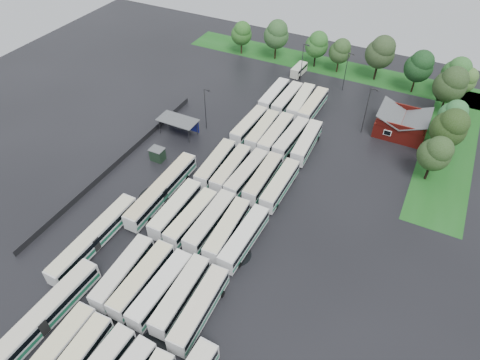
% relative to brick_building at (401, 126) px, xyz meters
% --- Properties ---
extents(ground, '(160.00, 160.00, 0.00)m').
position_rel_brick_building_xyz_m(ground, '(-24.00, -42.77, -1.87)').
color(ground, black).
rests_on(ground, ground).
extents(brick_building, '(10.07, 8.60, 5.39)m').
position_rel_brick_building_xyz_m(brick_building, '(0.00, 0.00, 0.00)').
color(brick_building, maroon).
rests_on(brick_building, ground).
extents(wash_shed, '(8.20, 4.20, 3.58)m').
position_rel_brick_building_xyz_m(wash_shed, '(-41.20, -20.74, 1.12)').
color(wash_shed, '#2D2D30').
rests_on(wash_shed, ground).
extents(utility_hut, '(2.70, 2.20, 2.62)m').
position_rel_brick_building_xyz_m(utility_hut, '(-40.20, -30.17, -0.55)').
color(utility_hut, black).
rests_on(utility_hut, ground).
extents(grass_strip_north, '(80.00, 10.00, 0.01)m').
position_rel_brick_building_xyz_m(grass_strip_north, '(-22.00, 22.03, -1.86)').
color(grass_strip_north, '#165216').
rests_on(grass_strip_north, ground).
extents(grass_strip_east, '(10.00, 50.00, 0.01)m').
position_rel_brick_building_xyz_m(grass_strip_east, '(10.00, 0.03, -1.86)').
color(grass_strip_east, '#165216').
rests_on(grass_strip_east, ground).
extents(west_fence, '(0.10, 50.00, 1.20)m').
position_rel_brick_building_xyz_m(west_fence, '(-46.20, -34.77, -1.27)').
color(west_fence, '#2D2D30').
rests_on(west_fence, ground).
extents(bus_r0c0, '(2.95, 12.39, 3.43)m').
position_rel_brick_building_xyz_m(bus_r0c0, '(-28.31, -68.56, 0.02)').
color(bus_r0c0, silver).
rests_on(bus_r0c0, ground).
extents(bus_r1c0, '(3.12, 12.30, 3.40)m').
position_rel_brick_building_xyz_m(bus_r1c0, '(-28.40, -55.41, 0.00)').
color(bus_r1c0, silver).
rests_on(bus_r1c0, ground).
extents(bus_r1c1, '(2.68, 12.52, 3.48)m').
position_rel_brick_building_xyz_m(bus_r1c1, '(-25.17, -55.21, 0.05)').
color(bus_r1c1, silver).
rests_on(bus_r1c1, ground).
extents(bus_r1c2, '(2.87, 12.42, 3.44)m').
position_rel_brick_building_xyz_m(bus_r1c2, '(-21.93, -55.31, 0.03)').
color(bus_r1c2, silver).
rests_on(bus_r1c2, ground).
extents(bus_r1c3, '(3.03, 12.42, 3.44)m').
position_rel_brick_building_xyz_m(bus_r1c3, '(-18.92, -54.86, 0.02)').
color(bus_r1c3, silver).
rests_on(bus_r1c3, ground).
extents(bus_r1c4, '(3.13, 12.73, 3.52)m').
position_rel_brick_building_xyz_m(bus_r1c4, '(-15.52, -55.52, 0.07)').
color(bus_r1c4, silver).
rests_on(bus_r1c4, ground).
extents(bus_r2c0, '(2.68, 12.48, 3.47)m').
position_rel_brick_building_xyz_m(bus_r2c0, '(-28.57, -41.41, 0.04)').
color(bus_r2c0, silver).
rests_on(bus_r2c0, ground).
extents(bus_r2c1, '(3.08, 12.21, 3.37)m').
position_rel_brick_building_xyz_m(bus_r2c1, '(-25.22, -41.87, -0.01)').
color(bus_r2c1, silver).
rests_on(bus_r2c1, ground).
extents(bus_r2c2, '(2.77, 12.66, 3.52)m').
position_rel_brick_building_xyz_m(bus_r2c2, '(-22.07, -41.29, 0.07)').
color(bus_r2c2, silver).
rests_on(bus_r2c2, ground).
extents(bus_r2c3, '(3.12, 12.42, 3.43)m').
position_rel_brick_building_xyz_m(bus_r2c3, '(-18.82, -41.51, 0.02)').
color(bus_r2c3, silver).
rests_on(bus_r2c3, ground).
extents(bus_r2c4, '(2.94, 12.53, 3.47)m').
position_rel_brick_building_xyz_m(bus_r2c4, '(-15.65, -41.83, 0.04)').
color(bus_r2c4, silver).
rests_on(bus_r2c4, ground).
extents(bus_r3c0, '(3.09, 12.37, 3.42)m').
position_rel_brick_building_xyz_m(bus_r3c0, '(-28.43, -28.12, 0.01)').
color(bus_r3c0, silver).
rests_on(bus_r3c0, ground).
extents(bus_r3c1, '(2.72, 12.10, 3.36)m').
position_rel_brick_building_xyz_m(bus_r3c1, '(-25.20, -28.14, -0.02)').
color(bus_r3c1, silver).
rests_on(bus_r3c1, ground).
extents(bus_r3c2, '(3.15, 12.40, 3.42)m').
position_rel_brick_building_xyz_m(bus_r3c2, '(-22.04, -28.09, 0.02)').
color(bus_r3c2, silver).
rests_on(bus_r3c2, ground).
extents(bus_r3c3, '(2.75, 12.28, 3.41)m').
position_rel_brick_building_xyz_m(bus_r3c3, '(-18.86, -27.83, 0.01)').
color(bus_r3c3, silver).
rests_on(bus_r3c3, ground).
extents(bus_r3c4, '(2.69, 12.21, 3.39)m').
position_rel_brick_building_xyz_m(bus_r3c4, '(-15.45, -28.10, 0.00)').
color(bus_r3c4, silver).
rests_on(bus_r3c4, ground).
extents(bus_r4c0, '(2.97, 12.03, 3.33)m').
position_rel_brick_building_xyz_m(bus_r4c0, '(-28.33, -14.07, -0.04)').
color(bus_r4c0, silver).
rests_on(bus_r4c0, ground).
extents(bus_r4c1, '(2.76, 12.14, 3.37)m').
position_rel_brick_building_xyz_m(bus_r4c1, '(-25.03, -14.57, -0.01)').
color(bus_r4c1, silver).
rests_on(bus_r4c1, ground).
extents(bus_r4c2, '(2.80, 12.61, 3.50)m').
position_rel_brick_building_xyz_m(bus_r4c2, '(-22.02, -14.64, 0.06)').
color(bus_r4c2, silver).
rests_on(bus_r4c2, ground).
extents(bus_r4c3, '(3.20, 12.29, 3.39)m').
position_rel_brick_building_xyz_m(bus_r4c3, '(-18.88, -14.38, -0.00)').
color(bus_r4c3, silver).
rests_on(bus_r4c3, ground).
extents(bus_r4c4, '(3.10, 12.48, 3.45)m').
position_rel_brick_building_xyz_m(bus_r4c4, '(-15.55, -14.28, 0.03)').
color(bus_r4c4, silver).
rests_on(bus_r4c4, ground).
extents(bus_r5c0, '(2.60, 12.09, 3.36)m').
position_rel_brick_building_xyz_m(bus_r5c0, '(-28.44, -0.81, -0.02)').
color(bus_r5c0, silver).
rests_on(bus_r5c0, ground).
extents(bus_r5c1, '(2.86, 12.14, 3.36)m').
position_rel_brick_building_xyz_m(bus_r5c1, '(-25.13, -0.92, -0.02)').
color(bus_r5c1, silver).
rests_on(bus_r5c1, ground).
extents(bus_r5c2, '(3.16, 12.61, 3.48)m').
position_rel_brick_building_xyz_m(bus_r5c2, '(-21.92, -0.82, 0.05)').
color(bus_r5c2, silver).
rests_on(bus_r5c2, ground).
extents(bus_r5c3, '(2.85, 12.45, 3.45)m').
position_rel_brick_building_xyz_m(bus_r5c3, '(-18.95, -1.00, 0.03)').
color(bus_r5c3, silver).
rests_on(bus_r5c3, ground).
extents(artic_bus_west_a, '(3.21, 18.61, 3.44)m').
position_rel_brick_building_xyz_m(artic_bus_west_a, '(-33.21, -66.06, 0.04)').
color(artic_bus_west_a, silver).
rests_on(artic_bus_west_a, ground).
extents(artic_bus_west_b, '(2.71, 18.53, 3.44)m').
position_rel_brick_building_xyz_m(artic_bus_west_b, '(-33.26, -38.57, 0.04)').
color(artic_bus_west_b, silver).
rests_on(artic_bus_west_b, ground).
extents(artic_bus_west_c, '(2.71, 18.05, 3.35)m').
position_rel_brick_building_xyz_m(artic_bus_west_c, '(-36.45, -52.29, -0.01)').
color(artic_bus_west_c, silver).
rests_on(artic_bus_west_c, ground).
extents(minibus, '(2.53, 5.87, 2.51)m').
position_rel_brick_building_xyz_m(minibus, '(-28.04, 14.14, -0.48)').
color(minibus, silver).
rests_on(minibus, ground).
extents(tree_north_0, '(5.52, 5.52, 9.14)m').
position_rel_brick_building_xyz_m(tree_north_0, '(-46.25, 18.20, 4.02)').
color(tree_north_0, '#3C291B').
rests_on(tree_north_0, ground).
extents(tree_north_1, '(6.51, 6.51, 10.78)m').
position_rel_brick_building_xyz_m(tree_north_1, '(-36.82, 19.55, 5.07)').
color(tree_north_1, black).
rests_on(tree_north_1, ground).
extents(tree_north_2, '(5.84, 5.84, 9.67)m').
position_rel_brick_building_xyz_m(tree_north_2, '(-25.88, 20.08, 4.36)').
color(tree_north_2, black).
rests_on(tree_north_2, ground).
extents(tree_north_3, '(5.44, 5.44, 9.01)m').
position_rel_brick_building_xyz_m(tree_north_3, '(-19.71, 19.96, 3.93)').
color(tree_north_3, '#352215').
rests_on(tree_north_3, ground).
extents(tree_north_4, '(6.98, 6.98, 11.55)m').
position_rel_brick_building_xyz_m(tree_north_4, '(-10.12, 20.31, 5.56)').
color(tree_north_4, black).
rests_on(tree_north_4, ground).
extents(tree_north_5, '(6.47, 6.47, 10.72)m').
position_rel_brick_building_xyz_m(tree_north_5, '(-0.69, 18.29, 5.03)').
color(tree_north_5, black).
rests_on(tree_north_5, ground).
extents(tree_north_6, '(5.14, 5.14, 8.51)m').
position_rel_brick_building_xyz_m(tree_north_6, '(9.54, 19.19, 3.61)').
color(tree_north_6, black).
rests_on(tree_north_6, ground).
extents(tree_east_0, '(5.85, 5.85, 9.68)m').
position_rel_brick_building_xyz_m(tree_east_0, '(7.40, -12.58, 4.36)').
color(tree_east_0, black).
rests_on(tree_east_0, ground).
extents(tree_east_1, '(6.66, 6.66, 11.02)m').
position_rel_brick_building_xyz_m(tree_east_1, '(8.56, -4.57, 5.22)').
color(tree_east_1, '#311F13').
rests_on(tree_east_1, ground).
extents(tree_east_2, '(5.50, 5.50, 9.11)m').
position_rel_brick_building_xyz_m(tree_east_2, '(8.72, 2.40, 3.99)').
color(tree_east_2, black).
rests_on(tree_east_2, ground).
extents(tree_east_3, '(6.90, 6.90, 11.43)m').
position_rel_brick_building_xyz_m(tree_east_3, '(6.76, 11.79, 5.49)').
color(tree_east_3, black).
rests_on(tree_east_3, ground).
extents(tree_east_4, '(6.19, 6.19, 10.25)m').
position_rel_brick_building_xyz_m(tree_east_4, '(7.26, 19.74, 4.72)').
color(tree_east_4, '#322119').
rests_on(tree_east_4, ground).
extents(lamp_post_ne, '(1.63, 0.32, 10.56)m').
position_rel_brick_building_xyz_m(lamp_post_ne, '(-7.08, -3.35, 4.26)').
color(lamp_post_ne, '#2D2D30').
rests_on(lamp_post_ne, ground).
extents(lamp_post_nw, '(1.47, 0.29, 9.56)m').
position_rel_brick_building_xyz_m(lamp_post_nw, '(-36.96, -16.79, 3.68)').
color(lamp_post_nw, '#2D2D30').
rests_on(lamp_post_nw, ground).
extents(lamp_post_back_w, '(1.51, 0.29, 9.81)m').
position_rel_brick_building_xyz_m(lamp_post_back_w, '(-26.32, 11.09, 3.83)').
color(lamp_post_back_w, '#2D2D30').
rests_on(lamp_post_back_w, ground).
extents(lamp_post_back_e, '(1.47, 0.29, 9.58)m').
position_rel_brick_building_xyz_m(lamp_post_back_e, '(-15.71, 11.72, 3.69)').
color(lamp_post_back_e, '#2D2D30').
rests_on(lamp_post_back_e, ground).
extents(puddle_0, '(6.27, 6.27, 0.01)m').
position_rel_brick_building_xyz_m(puddle_0, '(-26.58, -60.47, -1.86)').
color(puddle_0, black).
rests_on(puddle_0, ground).
extents(puddle_1, '(4.46, 4.46, 0.01)m').
position_rel_brick_building_xyz_m(puddle_1, '(-18.69, -61.90, -1.86)').
color(puddle_1, black).
rests_on(puddle_1, ground).
extents(puddle_2, '(7.79, 7.79, 0.01)m').
position_rel_brick_building_xyz_m(puddle_2, '(-33.66, -39.12, -1.86)').
color(puddle_2, black).
rests_on(puddle_2, ground).
extents(puddle_3, '(4.88, 4.88, 0.01)m').
position_rel_brick_building_xyz_m(puddle_3, '(-16.06, -43.93, -1.86)').
color(puddle_3, black).
rests_on(puddle_3, ground).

